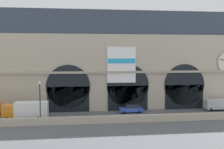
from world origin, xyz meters
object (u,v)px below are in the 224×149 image
at_px(car_center, 131,109).
at_px(van_east, 217,104).
at_px(street_lamp_quayside, 40,97).
at_px(box_truck_west, 26,110).

relative_size(car_center, van_east, 0.85).
bearing_deg(street_lamp_quayside, box_truck_west, 133.11).
bearing_deg(street_lamp_quayside, car_center, 20.99).
xyz_separation_m(box_truck_west, street_lamp_quayside, (2.76, -2.95, 2.71)).
distance_m(box_truck_west, street_lamp_quayside, 4.87).
relative_size(car_center, street_lamp_quayside, 0.64).
bearing_deg(van_east, box_truck_west, -174.72).
bearing_deg(car_center, van_east, 0.40).
xyz_separation_m(box_truck_west, van_east, (36.57, 3.38, -0.45)).
relative_size(box_truck_west, car_center, 1.70).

